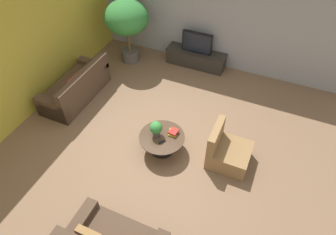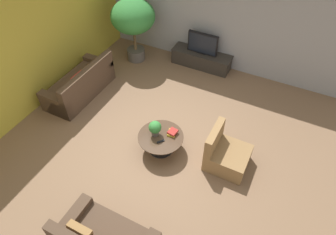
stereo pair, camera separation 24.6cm
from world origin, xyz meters
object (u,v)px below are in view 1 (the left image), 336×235
Objects in this scene: media_console at (196,58)px; television at (197,43)px; potted_plant_tabletop at (156,128)px; armchair_wicker at (227,152)px; couch_by_wall at (77,88)px; potted_palm_tall at (127,20)px; coffee_table at (162,141)px.

television is (-0.00, -0.00, 0.49)m from media_console.
media_console is 3.22m from potted_plant_tabletop.
couch_by_wall is at bearing 83.81° from armchair_wicker.
media_console is at bearing 95.05° from potted_plant_tabletop.
armchair_wicker is at bearing -59.51° from media_console.
potted_palm_tall is at bearing 128.16° from potted_plant_tabletop.
television is 3.20m from potted_plant_tabletop.
potted_plant_tabletop is (2.09, -2.67, -0.64)m from potted_palm_tall.
armchair_wicker reaches higher than coffee_table.
television reaches higher than coffee_table.
coffee_table is 0.34m from potted_plant_tabletop.
coffee_table is 2.71× the size of potted_plant_tabletop.
potted_plant_tabletop is (-0.12, -0.00, 0.32)m from coffee_table.
coffee_table is 2.72m from couch_by_wall.
television is at bearing 16.08° from potted_palm_tall.
television is at bearing -90.00° from media_console.
armchair_wicker is (1.72, -2.92, 0.05)m from media_console.
coffee_table is 3.60m from potted_palm_tall.
coffee_table is (0.41, -3.19, 0.06)m from media_console.
potted_plant_tabletop is at bearing -51.84° from potted_palm_tall.
potted_plant_tabletop reaches higher than media_console.
couch_by_wall is 5.41× the size of potted_plant_tabletop.
armchair_wicker is 0.49× the size of potted_palm_tall.
armchair_wicker is 1.50m from potted_plant_tabletop.
potted_palm_tall reaches higher than armchair_wicker.
potted_palm_tall reaches higher than media_console.
media_console is at bearing 138.30° from couch_by_wall.
couch_by_wall is 1.07× the size of potted_palm_tall.
television is 3.42m from armchair_wicker.
television is at bearing 138.28° from couch_by_wall.
armchair_wicker is at bearing -34.17° from potted_palm_tall.
potted_palm_tall reaches higher than potted_plant_tabletop.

